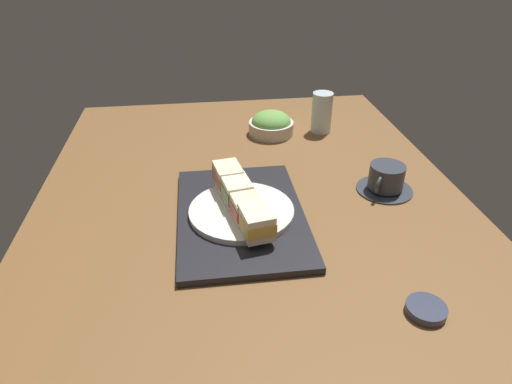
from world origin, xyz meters
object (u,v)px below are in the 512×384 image
at_px(sandwich_farmost, 256,222).
at_px(sandwich_plate, 241,211).
at_px(sandwich_inner_near, 237,191).
at_px(sandwich_inner_far, 246,207).
at_px(small_sauce_dish, 426,310).
at_px(sandwich_nearmost, 228,177).
at_px(drinking_glass, 322,113).
at_px(salad_bowl, 271,125).
at_px(coffee_cup, 386,179).

bearing_deg(sandwich_farmost, sandwich_plate, -167.59).
xyz_separation_m(sandwich_inner_near, sandwich_inner_far, (0.06, 0.01, -0.00)).
relative_size(sandwich_plate, small_sauce_dish, 3.37).
xyz_separation_m(sandwich_nearmost, sandwich_inner_near, (0.06, 0.01, -0.00)).
height_order(sandwich_inner_far, drinking_glass, drinking_glass).
xyz_separation_m(sandwich_inner_near, salad_bowl, (-0.41, 0.14, -0.02)).
bearing_deg(sandwich_nearmost, salad_bowl, 155.84).
height_order(sandwich_nearmost, sandwich_inner_far, sandwich_nearmost).
bearing_deg(sandwich_farmost, salad_bowl, 167.66).
bearing_deg(salad_bowl, sandwich_inner_far, -15.41).
relative_size(sandwich_inner_near, salad_bowl, 0.63).
distance_m(sandwich_nearmost, sandwich_inner_far, 0.12).
relative_size(sandwich_farmost, coffee_cup, 0.65).
xyz_separation_m(sandwich_nearmost, coffee_cup, (0.01, 0.37, -0.03)).
bearing_deg(drinking_glass, small_sauce_dish, -1.35).
distance_m(sandwich_nearmost, sandwich_inner_near, 0.06).
relative_size(sandwich_inner_near, small_sauce_dish, 1.27).
height_order(salad_bowl, small_sauce_dish, salad_bowl).
distance_m(sandwich_nearmost, coffee_cup, 0.37).
height_order(sandwich_farmost, salad_bowl, sandwich_farmost).
distance_m(sandwich_inner_near, coffee_cup, 0.36).
bearing_deg(coffee_cup, sandwich_nearmost, -92.31).
distance_m(sandwich_plate, small_sauce_dish, 0.41).
xyz_separation_m(sandwich_inner_near, drinking_glass, (-0.41, 0.30, 0.01)).
height_order(sandwich_inner_far, sandwich_farmost, sandwich_farmost).
distance_m(salad_bowl, small_sauce_dish, 0.76).
bearing_deg(sandwich_inner_far, coffee_cup, 107.16).
height_order(sandwich_inner_near, small_sauce_dish, sandwich_inner_near).
relative_size(sandwich_inner_far, coffee_cup, 0.64).
bearing_deg(sandwich_inner_far, drinking_glass, 148.86).
xyz_separation_m(coffee_cup, drinking_glass, (-0.36, -0.06, 0.03)).
bearing_deg(sandwich_nearmost, sandwich_plate, 12.41).
xyz_separation_m(sandwich_inner_far, small_sauce_dish, (0.28, 0.27, -0.05)).
relative_size(sandwich_farmost, drinking_glass, 0.71).
distance_m(salad_bowl, drinking_glass, 0.16).
bearing_deg(sandwich_inner_near, sandwich_farmost, 12.41).
bearing_deg(salad_bowl, sandwich_nearmost, -24.16).
distance_m(sandwich_inner_far, sandwich_farmost, 0.06).
bearing_deg(coffee_cup, sandwich_inner_near, -82.72).
height_order(sandwich_plate, salad_bowl, salad_bowl).
distance_m(sandwich_plate, coffee_cup, 0.36).
bearing_deg(small_sauce_dish, sandwich_inner_far, -136.14).
xyz_separation_m(sandwich_plate, coffee_cup, (-0.08, 0.35, 0.01)).
distance_m(sandwich_inner_far, small_sauce_dish, 0.39).
relative_size(sandwich_plate, drinking_glass, 1.85).
bearing_deg(coffee_cup, sandwich_inner_far, -72.84).
height_order(sandwich_inner_far, salad_bowl, sandwich_inner_far).
distance_m(sandwich_inner_near, drinking_glass, 0.50).
xyz_separation_m(sandwich_inner_far, salad_bowl, (-0.47, 0.13, -0.02)).
xyz_separation_m(sandwich_inner_near, small_sauce_dish, (0.34, 0.28, -0.05)).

